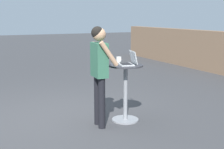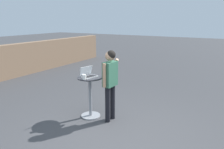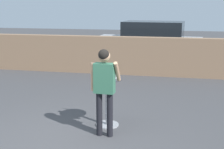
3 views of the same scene
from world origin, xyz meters
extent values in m
plane|color=#3D3D3F|center=(0.00, 0.00, 0.00)|extent=(50.00, 50.00, 0.00)
cylinder|color=gray|center=(0.56, 1.03, 0.01)|extent=(0.45, 0.45, 0.03)
cylinder|color=gray|center=(0.56, 1.03, 0.48)|extent=(0.07, 0.07, 0.91)
cylinder|color=#333338|center=(0.56, 1.03, 0.95)|extent=(0.57, 0.57, 0.02)
cube|color=silver|center=(0.56, 1.03, 0.97)|extent=(0.39, 0.29, 0.02)
cube|color=black|center=(0.56, 1.03, 0.98)|extent=(0.34, 0.24, 0.00)
cube|color=silver|center=(0.59, 1.16, 1.08)|extent=(0.35, 0.14, 0.21)
cube|color=white|center=(0.59, 1.15, 1.08)|extent=(0.32, 0.12, 0.19)
cylinder|color=white|center=(0.34, 1.02, 1.01)|extent=(0.09, 0.09, 0.11)
torus|color=white|center=(0.40, 1.02, 1.02)|extent=(0.05, 0.01, 0.05)
cylinder|color=black|center=(0.52, 0.54, 0.41)|extent=(0.11, 0.11, 0.81)
cylinder|color=black|center=(0.72, 0.52, 0.41)|extent=(0.11, 0.11, 0.81)
cube|color=#33664C|center=(0.62, 0.53, 1.08)|extent=(0.37, 0.20, 0.54)
sphere|color=tan|center=(0.62, 0.53, 1.48)|extent=(0.21, 0.21, 0.21)
sphere|color=black|center=(0.62, 0.50, 1.50)|extent=(0.19, 0.19, 0.19)
cylinder|color=tan|center=(0.41, 0.54, 1.09)|extent=(0.07, 0.07, 0.51)
cylinder|color=tan|center=(0.84, 0.59, 1.20)|extent=(0.09, 0.31, 0.40)
camera|label=1|loc=(5.04, -1.38, 1.76)|focal=50.00mm
camera|label=2|loc=(-3.30, -1.82, 2.24)|focal=35.00mm
camera|label=3|loc=(1.86, -4.66, 2.34)|focal=50.00mm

